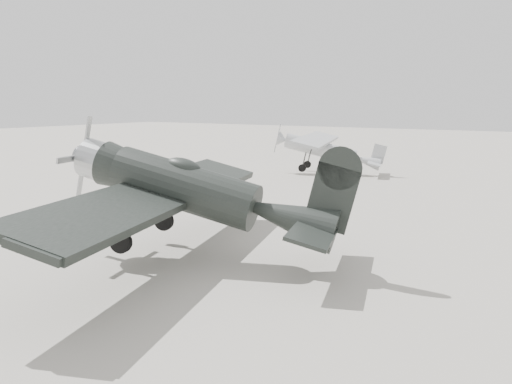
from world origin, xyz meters
TOP-DOWN VIEW (x-y plane):
  - ground at (0.00, 0.00)m, footprint 160.00×160.00m
  - lowwing_monoplane at (1.02, -1.14)m, footprint 8.93×12.29m
  - highwing_monoplane at (-3.70, 18.23)m, footprint 7.40×10.29m

SIDE VIEW (x-z plane):
  - ground at x=0.00m, z-range 0.00..0.00m
  - highwing_monoplane at x=-3.70m, z-range 0.37..3.29m
  - lowwing_monoplane at x=1.02m, z-range 0.12..4.08m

